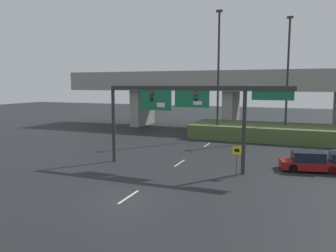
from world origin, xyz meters
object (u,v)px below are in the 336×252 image
at_px(signal_gantry, 185,103).
at_px(highway_light_pole_far, 218,73).
at_px(parked_sedan_near_right, 309,162).
at_px(speed_limit_sign, 237,156).
at_px(highway_light_pole_near, 288,76).

distance_m(signal_gantry, highway_light_pole_far, 14.54).
xyz_separation_m(signal_gantry, highway_light_pole_far, (-0.80, 14.26, 2.70)).
bearing_deg(parked_sedan_near_right, highway_light_pole_far, 120.10).
relative_size(speed_limit_sign, parked_sedan_near_right, 0.50).
bearing_deg(signal_gantry, highway_light_pole_near, 69.10).
bearing_deg(speed_limit_sign, highway_light_pole_far, 107.95).
bearing_deg(highway_light_pole_far, highway_light_pole_near, 22.88).
xyz_separation_m(speed_limit_sign, highway_light_pole_near, (2.55, 18.29, 5.97)).
height_order(signal_gantry, highway_light_pole_near, highway_light_pole_near).
bearing_deg(parked_sedan_near_right, highway_light_pole_near, 88.76).
relative_size(signal_gantry, highway_light_pole_far, 0.96).
bearing_deg(signal_gantry, speed_limit_sign, -12.15).
distance_m(speed_limit_sign, parked_sedan_near_right, 6.06).
distance_m(speed_limit_sign, highway_light_pole_near, 19.41).
xyz_separation_m(speed_limit_sign, parked_sedan_near_right, (4.80, 3.61, -0.79)).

